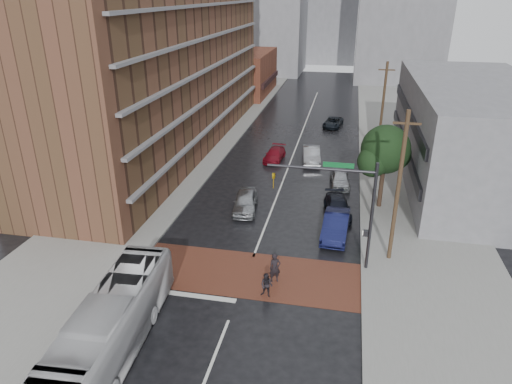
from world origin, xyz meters
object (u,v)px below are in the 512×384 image
(pedestrian_b, at_px, (267,285))
(suv_travel, at_px, (333,122))
(car_parked_far, at_px, (340,178))
(car_travel_a, at_px, (245,202))
(car_travel_b, at_px, (311,155))
(transit_bus, at_px, (112,324))
(car_travel_c, at_px, (275,155))
(pedestrian_a, at_px, (275,268))
(car_parked_near, at_px, (336,226))
(car_parked_mid, at_px, (337,207))

(pedestrian_b, xyz_separation_m, suv_travel, (2.05, 37.18, -0.15))
(car_parked_far, bearing_deg, suv_travel, 88.96)
(car_travel_a, xyz_separation_m, car_travel_b, (4.16, 12.36, 0.02))
(car_travel_a, relative_size, car_travel_b, 0.94)
(pedestrian_b, distance_m, car_parked_far, 17.86)
(transit_bus, relative_size, pedestrian_b, 7.25)
(car_travel_b, bearing_deg, car_parked_far, -68.89)
(pedestrian_b, bearing_deg, car_travel_c, 109.30)
(pedestrian_a, distance_m, car_travel_a, 10.04)
(transit_bus, distance_m, pedestrian_a, 9.91)
(pedestrian_b, relative_size, car_parked_far, 0.37)
(pedestrian_b, distance_m, suv_travel, 37.24)
(pedestrian_a, height_order, car_parked_near, pedestrian_a)
(car_parked_mid, bearing_deg, car_travel_b, 95.29)
(pedestrian_a, height_order, car_travel_a, pedestrian_a)
(transit_bus, relative_size, car_travel_c, 2.59)
(car_travel_c, height_order, suv_travel, car_travel_c)
(suv_travel, xyz_separation_m, car_parked_near, (1.53, -29.16, 0.21))
(transit_bus, bearing_deg, car_parked_mid, 55.92)
(car_travel_b, xyz_separation_m, car_parked_far, (3.10, -5.68, -0.09))
(car_travel_a, xyz_separation_m, car_parked_far, (7.26, 6.68, -0.07))
(pedestrian_a, xyz_separation_m, car_parked_near, (3.35, 6.45, -0.13))
(suv_travel, relative_size, car_parked_near, 0.89)
(car_parked_mid, distance_m, car_parked_far, 5.97)
(suv_travel, bearing_deg, transit_bus, -91.78)
(car_travel_b, relative_size, car_parked_far, 1.16)
(car_travel_c, bearing_deg, car_parked_mid, -54.73)
(car_travel_c, relative_size, car_parked_mid, 0.94)
(transit_bus, height_order, car_travel_b, transit_bus)
(car_travel_a, relative_size, car_parked_far, 1.10)
(suv_travel, bearing_deg, car_parked_far, -76.00)
(car_parked_near, height_order, car_parked_far, car_parked_near)
(pedestrian_a, relative_size, car_travel_b, 0.39)
(transit_bus, bearing_deg, suv_travel, 75.08)
(car_travel_b, bearing_deg, transit_bus, -111.19)
(car_parked_near, distance_m, car_parked_mid, 3.51)
(car_travel_c, relative_size, car_parked_near, 0.85)
(car_travel_a, bearing_deg, car_travel_b, 64.37)
(car_travel_b, bearing_deg, car_travel_a, -116.12)
(car_travel_a, bearing_deg, car_parked_mid, -1.49)
(pedestrian_b, bearing_deg, pedestrian_a, 92.90)
(car_parked_near, bearing_deg, car_parked_far, 93.09)
(pedestrian_a, xyz_separation_m, car_travel_b, (0.26, 21.61, -0.16))
(pedestrian_b, height_order, car_travel_b, car_travel_b)
(car_parked_mid, relative_size, car_parked_far, 1.09)
(transit_bus, height_order, car_travel_c, transit_bus)
(car_travel_b, bearing_deg, car_travel_c, 174.35)
(pedestrian_a, relative_size, car_parked_near, 0.38)
(car_travel_c, distance_m, car_parked_mid, 13.44)
(pedestrian_a, bearing_deg, car_parked_far, 54.22)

